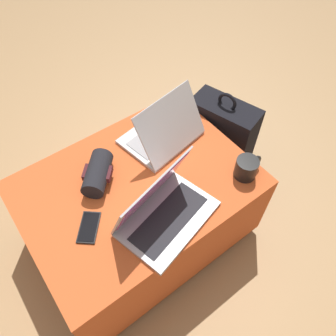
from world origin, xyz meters
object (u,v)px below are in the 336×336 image
at_px(cell_phone, 89,227).
at_px(wrist_brace, 98,173).
at_px(laptop_far, 164,133).
at_px(backpack, 221,140).
at_px(laptop_near, 162,209).
at_px(coffee_mug, 247,168).

xyz_separation_m(cell_phone, wrist_brace, (0.14, 0.17, 0.04)).
xyz_separation_m(laptop_far, backpack, (0.36, -0.03, -0.26)).
relative_size(laptop_near, coffee_mug, 3.17).
distance_m(cell_phone, wrist_brace, 0.23).
height_order(laptop_near, backpack, laptop_near).
distance_m(backpack, wrist_brace, 0.76).
bearing_deg(laptop_near, backpack, 11.23).
bearing_deg(wrist_brace, cell_phone, -129.55).
bearing_deg(wrist_brace, laptop_near, -69.72).
height_order(backpack, wrist_brace, backpack).
height_order(laptop_near, cell_phone, laptop_near).
relative_size(laptop_near, laptop_far, 1.14).
bearing_deg(coffee_mug, backpack, 58.67).
xyz_separation_m(laptop_far, cell_phone, (-0.49, -0.19, -0.05)).
distance_m(laptop_far, coffee_mug, 0.40).
height_order(cell_phone, backpack, backpack).
relative_size(laptop_far, backpack, 0.64).
bearing_deg(laptop_near, laptop_far, 38.84).
height_order(laptop_far, cell_phone, laptop_far).
distance_m(cell_phone, coffee_mug, 0.68).
bearing_deg(laptop_far, coffee_mug, 104.27).
relative_size(laptop_near, backpack, 0.73).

